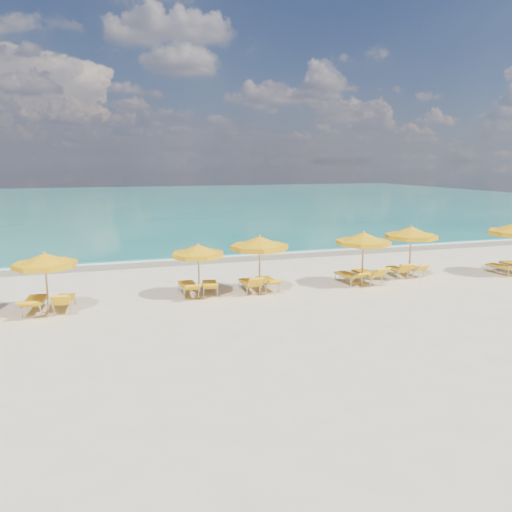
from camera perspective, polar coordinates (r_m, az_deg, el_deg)
name	(u,v)px	position (r m, az deg, el deg)	size (l,w,h in m)	color
ground_plane	(267,291)	(20.46, 1.29, -4.05)	(120.00, 120.00, 0.00)	beige
ocean	(148,202)	(67.21, -12.28, 6.04)	(120.00, 80.00, 0.30)	#147263
wet_sand_band	(223,258)	(27.39, -3.78, -0.28)	(120.00, 2.60, 0.01)	tan
foam_line	(220,256)	(28.15, -4.17, 0.02)	(120.00, 1.20, 0.03)	white
whitecap_near	(105,238)	(36.08, -16.85, 1.95)	(14.00, 0.36, 0.05)	white
whitecap_far	(264,220)	(45.38, 0.94, 4.13)	(18.00, 0.30, 0.05)	white
umbrella_2	(45,261)	(18.62, -22.99, -0.50)	(2.56, 2.56, 2.19)	tan
umbrella_3	(198,251)	(19.49, -6.62, 0.56)	(2.34, 2.34, 2.11)	tan
umbrella_4	(260,243)	(19.88, 0.42, 1.46)	(2.69, 2.69, 2.36)	tan
umbrella_5	(363,239)	(21.57, 12.17, 1.92)	(2.72, 2.72, 2.35)	tan
umbrella_6	(411,233)	(23.65, 17.32, 2.52)	(2.45, 2.45, 2.39)	tan
lounger_2_left	(35,306)	(19.27, -23.96, -5.20)	(0.82, 2.09, 0.74)	#A5A8AD
lounger_2_right	(65,304)	(19.10, -21.04, -5.15)	(0.75, 1.88, 0.85)	#A5A8AD
lounger_3_left	(189,290)	(19.98, -7.71, -3.83)	(0.65, 1.96, 0.73)	#A5A8AD
lounger_3_right	(210,288)	(20.14, -5.29, -3.71)	(0.88, 1.87, 0.69)	#A5A8AD
lounger_4_left	(250,287)	(20.32, -0.72, -3.51)	(0.65, 1.78, 0.83)	#A5A8AD
lounger_4_right	(268,284)	(20.69, 1.33, -3.26)	(0.62, 1.87, 0.68)	#A5A8AD
lounger_5_left	(349,279)	(22.08, 10.56, -2.55)	(0.81, 1.90, 0.71)	#A5A8AD
lounger_5_right	(368,277)	(22.32, 12.66, -2.40)	(0.82, 2.04, 0.91)	#A5A8AD
lounger_6_left	(397,272)	(23.82, 15.80, -1.82)	(0.73, 1.67, 0.81)	#A5A8AD
lounger_6_right	(412,271)	(24.41, 17.45, -1.62)	(0.68, 1.76, 0.71)	#A5A8AD
lounger_7_left	(502,270)	(26.21, 26.30, -1.41)	(0.83, 1.81, 0.74)	#A5A8AD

